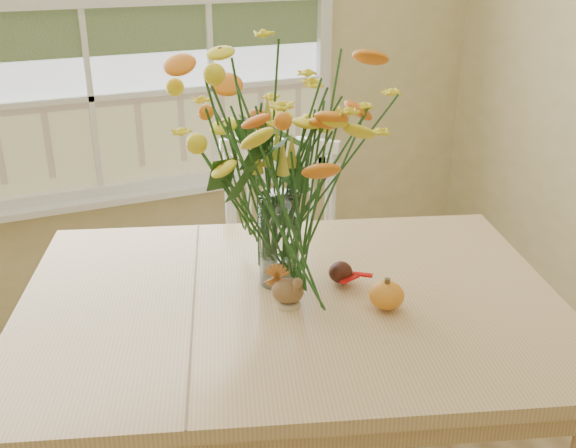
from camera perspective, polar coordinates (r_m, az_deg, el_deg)
name	(u,v)px	position (r m, az deg, el deg)	size (l,w,h in m)	color
wall_back	(84,50)	(3.09, -16.88, 13.89)	(4.00, 0.02, 2.70)	#CCC283
window	(80,7)	(3.03, -17.18, 17.17)	(2.42, 0.12, 1.74)	silver
dining_table	(291,324)	(2.01, 0.24, -8.43)	(1.83, 1.55, 0.83)	tan
windsor_chair	(279,258)	(2.79, -0.80, -2.87)	(0.63, 0.62, 1.03)	white
flower_vase	(278,150)	(1.89, -0.83, 6.26)	(0.58, 0.58, 0.69)	white
pumpkin	(386,296)	(1.90, 8.33, -6.09)	(0.10, 0.10, 0.08)	orange
turkey_figurine	(288,291)	(1.89, -0.03, -5.71)	(0.11, 0.10, 0.11)	#CCB78C
dark_gourd	(340,273)	(2.03, 4.46, -4.18)	(0.13, 0.09, 0.06)	#38160F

